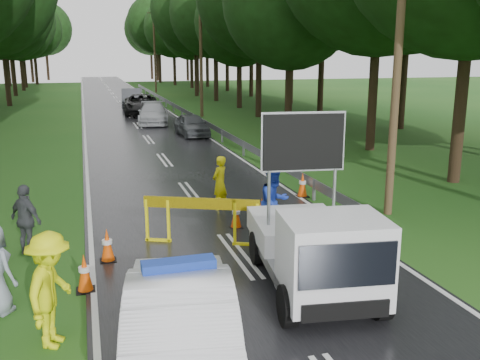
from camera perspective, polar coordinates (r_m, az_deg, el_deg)
name	(u,v)px	position (r m, az deg, el deg)	size (l,w,h in m)	color
ground	(239,255)	(12.77, -0.13, -8.05)	(160.00, 160.00, 0.00)	#1B4D16
road	(130,116)	(41.81, -11.70, 6.74)	(7.00, 140.00, 0.02)	black
guardrail	(178,108)	(41.88, -6.60, 7.68)	(0.12, 60.06, 0.70)	gray
utility_pole_near	(399,38)	(15.89, 16.63, 14.29)	(1.40, 0.24, 10.00)	#4F3C25
utility_pole_mid	(201,47)	(40.33, -4.20, 13.94)	(1.40, 0.24, 10.00)	#4F3C25
utility_pole_far	(155,49)	(65.97, -9.10, 13.60)	(1.40, 0.24, 10.00)	#4F3C25
police_sedan	(180,314)	(8.55, -6.41, -14.04)	(2.24, 4.69, 1.63)	white
work_truck	(316,248)	(10.67, 8.08, -7.22)	(2.44, 4.54, 3.46)	gray
barrier	(201,209)	(13.24, -4.17, -3.14)	(2.68, 1.23, 1.20)	yellow
officer	(220,183)	(16.21, -2.17, -0.32)	(0.60, 0.40, 1.65)	yellow
civilian	(274,202)	(13.77, 3.68, -2.38)	(0.91, 0.71, 1.86)	#1B36B1
bystander_left	(51,290)	(9.26, -19.54, -10.98)	(1.25, 0.72, 1.94)	#E6F00D
bystander_mid	(26,220)	(13.55, -21.84, -3.96)	(1.00, 0.42, 1.70)	#3F4246
queue_car_first	(192,125)	(31.00, -5.16, 5.88)	(1.50, 3.73, 1.27)	#464A4E
queue_car_second	(153,114)	(36.65, -9.25, 7.02)	(1.94, 4.78, 1.39)	#A0A2A8
queue_car_third	(141,104)	(42.56, -10.48, 7.94)	(2.57, 5.57, 1.55)	black
queue_car_fourth	(132,98)	(48.49, -11.47, 8.59)	(1.71, 4.91, 1.62)	#3F4247
cone_near_left	(85,273)	(11.27, -16.24, -9.53)	(0.37, 0.37, 0.79)	black
cone_center	(236,215)	(14.60, -0.42, -3.77)	(0.35, 0.35, 0.74)	black
cone_far	(262,209)	(15.32, 2.31, -3.13)	(0.30, 0.30, 0.64)	black
cone_left_mid	(107,245)	(12.67, -13.97, -6.79)	(0.37, 0.37, 0.79)	black
cone_right	(302,185)	(17.83, 6.68, -0.55)	(0.39, 0.39, 0.82)	black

